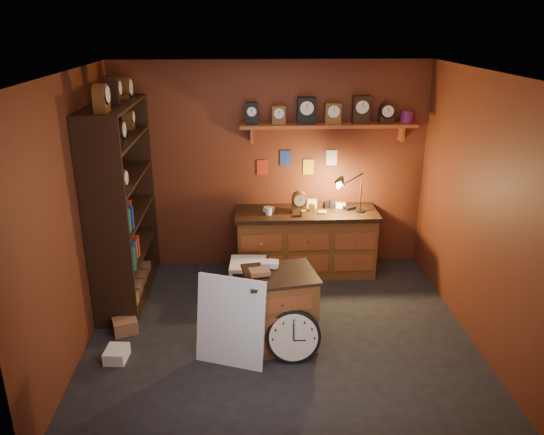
{
  "coord_description": "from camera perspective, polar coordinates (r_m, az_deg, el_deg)",
  "views": [
    {
      "loc": [
        -0.33,
        -4.86,
        3.15
      ],
      "look_at": [
        -0.07,
        0.35,
        1.19
      ],
      "focal_mm": 35.0,
      "sensor_mm": 36.0,
      "label": 1
    }
  ],
  "objects": [
    {
      "name": "big_round_clock",
      "position": [
        5.27,
        2.31,
        -12.67
      ],
      "size": [
        0.54,
        0.17,
        0.54
      ],
      "color": "black",
      "rests_on": "ground"
    },
    {
      "name": "floor_box_b",
      "position": [
        5.59,
        -16.38,
        -13.92
      ],
      "size": [
        0.23,
        0.26,
        0.12
      ],
      "primitive_type": "cube",
      "rotation": [
        0.0,
        0.0,
        -0.09
      ],
      "color": "white",
      "rests_on": "ground"
    },
    {
      "name": "white_panel",
      "position": [
        5.42,
        -4.35,
        -15.09
      ],
      "size": [
        0.7,
        0.41,
        0.9
      ],
      "primitive_type": "cube",
      "rotation": [
        -0.17,
        0.0,
        -0.35
      ],
      "color": "silver",
      "rests_on": "ground"
    },
    {
      "name": "floor_box_a",
      "position": [
        5.99,
        -15.5,
        -11.18
      ],
      "size": [
        0.3,
        0.28,
        0.15
      ],
      "primitive_type": "cube",
      "rotation": [
        0.0,
        0.0,
        0.35
      ],
      "color": "#976441",
      "rests_on": "ground"
    },
    {
      "name": "low_cabinet",
      "position": [
        5.43,
        0.88,
        -9.48
      ],
      "size": [
        0.79,
        0.7,
        0.89
      ],
      "rotation": [
        0.0,
        0.0,
        0.17
      ],
      "color": "brown",
      "rests_on": "ground"
    },
    {
      "name": "mini_fridge",
      "position": [
        6.42,
        -2.56,
        -6.64
      ],
      "size": [
        0.45,
        0.47,
        0.44
      ],
      "rotation": [
        0.0,
        0.0,
        -0.05
      ],
      "color": "silver",
      "rests_on": "ground"
    },
    {
      "name": "workbench",
      "position": [
        6.92,
        3.66,
        -2.26
      ],
      "size": [
        1.82,
        0.66,
        1.36
      ],
      "color": "brown",
      "rests_on": "ground"
    },
    {
      "name": "shelving_unit",
      "position": [
        6.31,
        -16.15,
        2.23
      ],
      "size": [
        0.47,
        1.6,
        2.58
      ],
      "color": "black",
      "rests_on": "ground"
    },
    {
      "name": "floor",
      "position": [
        5.8,
        0.84,
        -12.34
      ],
      "size": [
        4.0,
        4.0,
        0.0
      ],
      "primitive_type": "plane",
      "color": "black",
      "rests_on": "ground"
    },
    {
      "name": "floor_box_c",
      "position": [
        6.38,
        -5.67,
        -8.11
      ],
      "size": [
        0.28,
        0.24,
        0.2
      ],
      "primitive_type": "cube",
      "rotation": [
        0.0,
        0.0,
        0.05
      ],
      "color": "#976441",
      "rests_on": "ground"
    },
    {
      "name": "room_shell",
      "position": [
        5.19,
        1.36,
        4.54
      ],
      "size": [
        4.02,
        3.62,
        2.71
      ],
      "color": "#632B17",
      "rests_on": "ground"
    }
  ]
}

